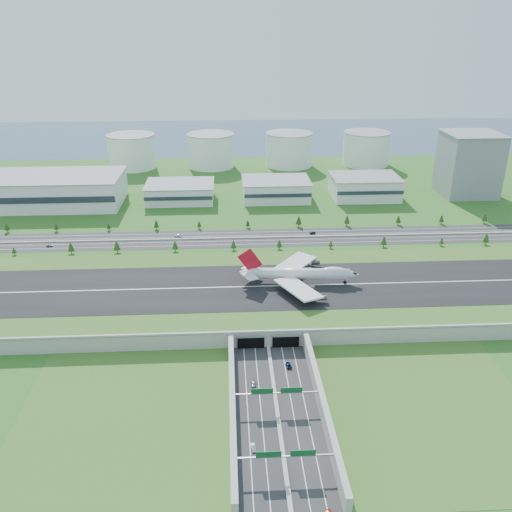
{
  "coord_description": "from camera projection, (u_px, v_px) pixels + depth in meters",
  "views": [
    {
      "loc": [
        -18.4,
        -274.27,
        146.74
      ],
      "look_at": [
        -1.29,
        35.0,
        11.78
      ],
      "focal_mm": 38.0,
      "sensor_mm": 36.0,
      "label": 1
    }
  ],
  "objects": [
    {
      "name": "car_7",
      "position": [
        178.0,
        236.0,
        399.68
      ],
      "size": [
        5.78,
        3.08,
        1.59
      ],
      "primitive_type": "imported",
      "rotation": [
        0.0,
        0.0,
        -1.73
      ],
      "color": "white",
      "rests_on": "ground"
    },
    {
      "name": "sign_gantry_near",
      "position": [
        277.0,
        394.0,
        220.83
      ],
      "size": [
        38.7,
        0.7,
        9.8
      ],
      "color": "gray",
      "rests_on": "ground"
    },
    {
      "name": "airfield_deck",
      "position": [
        262.0,
        293.0,
        308.88
      ],
      "size": [
        520.0,
        100.0,
        9.2
      ],
      "color": "#979791",
      "rests_on": "ground"
    },
    {
      "name": "hangar_west",
      "position": [
        51.0,
        190.0,
        466.35
      ],
      "size": [
        120.0,
        60.0,
        25.0
      ],
      "primitive_type": "cube",
      "color": "silver",
      "rests_on": "ground"
    },
    {
      "name": "car_5",
      "position": [
        313.0,
        233.0,
        404.84
      ],
      "size": [
        4.86,
        2.95,
        1.51
      ],
      "primitive_type": "imported",
      "rotation": [
        0.0,
        0.0,
        -1.25
      ],
      "color": "black",
      "rests_on": "ground"
    },
    {
      "name": "underpass_road",
      "position": [
        278.0,
        408.0,
        218.23
      ],
      "size": [
        38.8,
        120.4,
        8.0
      ],
      "color": "#28282B",
      "rests_on": "ground"
    },
    {
      "name": "fuel_tank_c",
      "position": [
        289.0,
        150.0,
        589.9
      ],
      "size": [
        50.0,
        50.0,
        35.0
      ],
      "primitive_type": "cylinder",
      "color": "white",
      "rests_on": "ground"
    },
    {
      "name": "car_1",
      "position": [
        253.0,
        447.0,
        201.53
      ],
      "size": [
        2.17,
        4.54,
        1.43
      ],
      "primitive_type": "imported",
      "rotation": [
        0.0,
        0.0,
        0.16
      ],
      "color": "white",
      "rests_on": "ground"
    },
    {
      "name": "boeing_747",
      "position": [
        299.0,
        274.0,
        309.05
      ],
      "size": [
        69.79,
        65.74,
        21.57
      ],
      "rotation": [
        0.0,
        0.0,
        -0.08
      ],
      "color": "silver",
      "rests_on": "airfield_deck"
    },
    {
      "name": "fuel_tank_b",
      "position": [
        211.0,
        151.0,
        585.6
      ],
      "size": [
        50.0,
        50.0,
        35.0
      ],
      "primitive_type": "cylinder",
      "color": "white",
      "rests_on": "ground"
    },
    {
      "name": "office_tower",
      "position": [
        469.0,
        164.0,
        488.24
      ],
      "size": [
        46.0,
        46.0,
        55.0
      ],
      "primitive_type": "cube",
      "color": "gray",
      "rests_on": "ground"
    },
    {
      "name": "car_2",
      "position": [
        288.0,
        365.0,
        249.72
      ],
      "size": [
        3.15,
        5.56,
        1.46
      ],
      "primitive_type": "imported",
      "rotation": [
        0.0,
        0.0,
        3.28
      ],
      "color": "#0B1839",
      "rests_on": "ground"
    },
    {
      "name": "sign_gantry_far",
      "position": [
        286.0,
        457.0,
        188.79
      ],
      "size": [
        38.7,
        0.7,
        9.8
      ],
      "color": "gray",
      "rests_on": "ground"
    },
    {
      "name": "hangar_mid_a",
      "position": [
        180.0,
        192.0,
        478.49
      ],
      "size": [
        58.0,
        42.0,
        15.0
      ],
      "primitive_type": "cube",
      "color": "silver",
      "rests_on": "ground"
    },
    {
      "name": "tree_row",
      "position": [
        285.0,
        231.0,
        397.17
      ],
      "size": [
        505.65,
        48.73,
        8.5
      ],
      "color": "#3D2819",
      "rests_on": "ground"
    },
    {
      "name": "car_4",
      "position": [
        50.0,
        246.0,
        382.12
      ],
      "size": [
        4.81,
        2.7,
        1.55
      ],
      "primitive_type": "imported",
      "rotation": [
        0.0,
        0.0,
        1.77
      ],
      "color": "slate",
      "rests_on": "ground"
    },
    {
      "name": "fuel_tank_a",
      "position": [
        132.0,
        152.0,
        581.3
      ],
      "size": [
        50.0,
        50.0,
        35.0
      ],
      "primitive_type": "cylinder",
      "color": "white",
      "rests_on": "ground"
    },
    {
      "name": "north_expressway",
      "position": [
        253.0,
        238.0,
        397.54
      ],
      "size": [
        560.0,
        36.0,
        0.12
      ],
      "primitive_type": "cube",
      "color": "#28282B",
      "rests_on": "ground"
    },
    {
      "name": "car_0",
      "position": [
        254.0,
        384.0,
        236.69
      ],
      "size": [
        2.47,
        4.77,
        1.55
      ],
      "primitive_type": "imported",
      "rotation": [
        0.0,
        0.0,
        -0.15
      ],
      "color": "#9C9DA1",
      "rests_on": "ground"
    },
    {
      "name": "fuel_tank_d",
      "position": [
        366.0,
        149.0,
        594.21
      ],
      "size": [
        50.0,
        50.0,
        35.0
      ],
      "primitive_type": "cylinder",
      "color": "white",
      "rests_on": "ground"
    },
    {
      "name": "hangar_mid_b",
      "position": [
        276.0,
        189.0,
        482.39
      ],
      "size": [
        58.0,
        42.0,
        17.0
      ],
      "primitive_type": "cube",
      "color": "silver",
      "rests_on": "ground"
    },
    {
      "name": "bay_water",
      "position": [
        239.0,
        136.0,
        749.96
      ],
      "size": [
        1200.0,
        260.0,
        0.06
      ],
      "primitive_type": "cube",
      "color": "#384F6C",
      "rests_on": "ground"
    },
    {
      "name": "ground",
      "position": [
        262.0,
        299.0,
        310.6
      ],
      "size": [
        1200.0,
        1200.0,
        0.0
      ],
      "primitive_type": "plane",
      "color": "#27561A",
      "rests_on": "ground"
    },
    {
      "name": "hangar_mid_c",
      "position": [
        364.0,
        187.0,
        486.04
      ],
      "size": [
        58.0,
        42.0,
        19.0
      ],
      "primitive_type": "cube",
      "color": "silver",
      "rests_on": "ground"
    }
  ]
}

